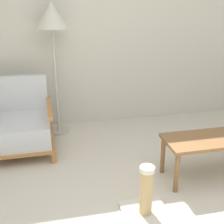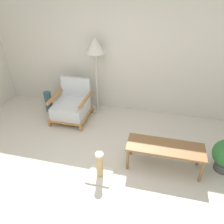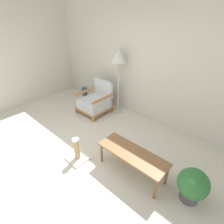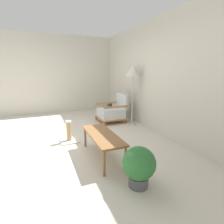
{
  "view_description": "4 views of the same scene",
  "coord_description": "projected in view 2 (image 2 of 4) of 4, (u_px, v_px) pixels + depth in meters",
  "views": [
    {
      "loc": [
        -0.61,
        -1.7,
        1.75
      ],
      "look_at": [
        0.07,
        1.34,
        0.55
      ],
      "focal_mm": 50.0,
      "sensor_mm": 36.0,
      "label": 1
    },
    {
      "loc": [
        0.86,
        -1.92,
        2.63
      ],
      "look_at": [
        0.07,
        1.34,
        0.55
      ],
      "focal_mm": 35.0,
      "sensor_mm": 36.0,
      "label": 2
    },
    {
      "loc": [
        2.21,
        -1.02,
        2.44
      ],
      "look_at": [
        0.07,
        1.34,
        0.55
      ],
      "focal_mm": 28.0,
      "sensor_mm": 36.0,
      "label": 3
    },
    {
      "loc": [
        3.73,
        -0.18,
        1.5
      ],
      "look_at": [
        0.07,
        1.34,
        0.55
      ],
      "focal_mm": 28.0,
      "sensor_mm": 36.0,
      "label": 4
    }
  ],
  "objects": [
    {
      "name": "vase",
      "position": [
        48.0,
        102.0,
        4.92
      ],
      "size": [
        0.16,
        0.16,
        0.47
      ],
      "primitive_type": "cylinder",
      "color": "#2D4C5B",
      "rests_on": "ground_plane"
    },
    {
      "name": "ground_plane",
      "position": [
        85.0,
        191.0,
        3.15
      ],
      "size": [
        14.0,
        14.0,
        0.0
      ],
      "primitive_type": "plane",
      "color": "beige"
    },
    {
      "name": "floor_lamp",
      "position": [
        95.0,
        49.0,
        4.28
      ],
      "size": [
        0.41,
        0.41,
        1.66
      ],
      "color": "#B7B2A8",
      "rests_on": "ground_plane"
    },
    {
      "name": "scratching_post",
      "position": [
        100.0,
        170.0,
        3.31
      ],
      "size": [
        0.38,
        0.38,
        0.47
      ],
      "color": "beige",
      "rests_on": "ground_plane"
    },
    {
      "name": "wall_back",
      "position": [
        121.0,
        50.0,
        4.47
      ],
      "size": [
        8.0,
        0.06,
        2.7
      ],
      "color": "beige",
      "rests_on": "ground_plane"
    },
    {
      "name": "coffee_table",
      "position": [
        165.0,
        149.0,
        3.35
      ],
      "size": [
        1.18,
        0.42,
        0.43
      ],
      "color": "brown",
      "rests_on": "ground_plane"
    },
    {
      "name": "armchair",
      "position": [
        72.0,
        106.0,
        4.63
      ],
      "size": [
        0.73,
        0.78,
        0.82
      ],
      "color": "#B2753D",
      "rests_on": "ground_plane"
    }
  ]
}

